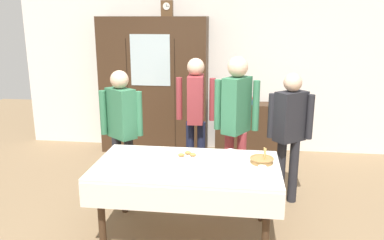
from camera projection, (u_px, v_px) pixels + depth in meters
name	position (u px, v px, depth m)	size (l,w,h in m)	color
ground_plane	(190.00, 223.00, 4.28)	(12.00, 12.00, 0.00)	#846B4C
back_wall	(211.00, 69.00, 6.47)	(6.40, 0.10, 2.70)	silver
dining_table	(186.00, 175.00, 3.88)	(1.84, 1.02, 0.77)	#3D2819
wall_cabinet	(154.00, 86.00, 6.37)	(1.73, 0.46, 2.20)	#3D2819
mantel_clock	(167.00, 8.00, 6.02)	(0.18, 0.11, 0.24)	brown
bookshelf_low	(248.00, 128.00, 6.40)	(1.05, 0.35, 0.84)	#3D2819
book_stack	(249.00, 101.00, 6.28)	(0.17, 0.21, 0.11)	#2D5184
tea_cup_mid_left	(231.00, 153.00, 4.13)	(0.13, 0.13, 0.06)	white
tea_cup_front_edge	(180.00, 163.00, 3.85)	(0.13, 0.13, 0.06)	white
tea_cup_far_right	(262.00, 170.00, 3.68)	(0.13, 0.13, 0.06)	silver
tea_cup_center	(248.00, 178.00, 3.48)	(0.13, 0.13, 0.06)	white
bread_basket	(262.00, 160.00, 3.91)	(0.24, 0.24, 0.16)	#9E7542
pastry_plate	(187.00, 156.00, 4.08)	(0.28, 0.28, 0.05)	white
spoon_far_left	(245.00, 169.00, 3.76)	(0.12, 0.02, 0.01)	silver
spoon_back_edge	(226.00, 178.00, 3.53)	(0.12, 0.02, 0.01)	silver
person_by_cabinet	(196.00, 108.00, 5.16)	(0.52, 0.37, 1.68)	#191E38
person_behind_table_left	(290.00, 126.00, 4.56)	(0.52, 0.38, 1.57)	#232328
person_beside_shelf	(121.00, 123.00, 4.65)	(0.52, 0.38, 1.59)	#232328
person_near_right_end	(236.00, 115.00, 4.55)	(0.52, 0.41, 1.76)	#933338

